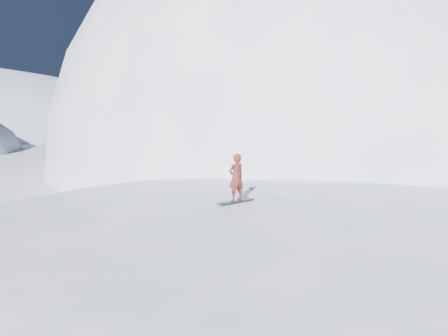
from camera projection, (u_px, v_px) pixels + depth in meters
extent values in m
plane|color=white|center=(322.00, 274.00, 13.94)|extent=(400.00, 400.00, 0.00)
ellipsoid|color=white|center=(295.00, 244.00, 17.04)|extent=(36.00, 28.00, 4.80)
ellipsoid|color=white|center=(325.00, 161.00, 46.64)|extent=(60.00, 56.00, 56.00)
ellipsoid|color=white|center=(264.00, 175.00, 36.09)|extent=(28.00, 24.00, 18.00)
ellipsoid|color=white|center=(252.00, 328.00, 10.42)|extent=(6.00, 5.40, 0.80)
ellipsoid|color=white|center=(203.00, 235.00, 18.41)|extent=(7.00, 6.30, 1.00)
ellipsoid|color=white|center=(379.00, 222.00, 20.54)|extent=(4.00, 3.60, 0.60)
cube|color=black|center=(236.00, 201.00, 14.40)|extent=(1.54, 0.54, 0.03)
imported|color=maroon|center=(236.00, 178.00, 14.28)|extent=(0.68, 0.51, 1.71)
cube|color=silver|center=(249.00, 187.00, 17.14)|extent=(1.13, 5.91, 0.04)
cube|color=silver|center=(257.00, 186.00, 17.33)|extent=(1.13, 5.91, 0.04)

